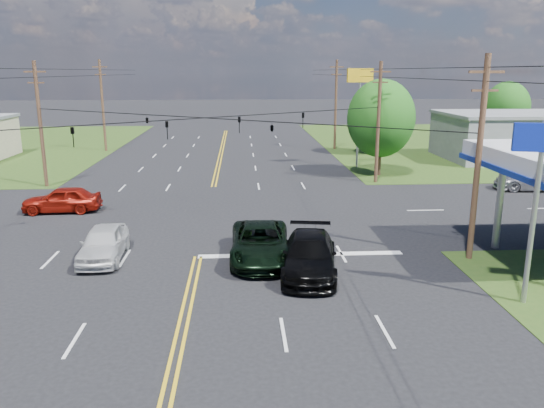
{
  "coord_description": "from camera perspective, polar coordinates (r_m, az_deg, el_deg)",
  "views": [
    {
      "loc": [
        2.12,
        -20.4,
        8.72
      ],
      "look_at": [
        3.71,
        6.0,
        2.09
      ],
      "focal_mm": 35.0,
      "sensor_mm": 36.0,
      "label": 1
    }
  ],
  "objects": [
    {
      "name": "retail_ne",
      "position": [
        59.71,
        24.58,
        6.54
      ],
      "size": [
        14.0,
        10.0,
        4.4
      ],
      "primitive_type": "cube",
      "color": "slate",
      "rests_on": "ground"
    },
    {
      "name": "pole_ne",
      "position": [
        42.97,
        11.37,
        8.72
      ],
      "size": [
        1.6,
        0.28,
        9.5
      ],
      "color": "#472F1E",
      "rests_on": "ground"
    },
    {
      "name": "pole_nw",
      "position": [
        44.23,
        -23.66,
        7.97
      ],
      "size": [
        1.6,
        0.28,
        9.5
      ],
      "color": "#472F1E",
      "rests_on": "ground"
    },
    {
      "name": "pole_left_far",
      "position": [
        62.36,
        -17.76,
        10.15
      ],
      "size": [
        1.6,
        0.28,
        10.0
      ],
      "color": "#472F1E",
      "rests_on": "ground"
    },
    {
      "name": "sedan_red",
      "position": [
        36.21,
        -21.67,
        0.46
      ],
      "size": [
        4.9,
        2.19,
        1.63
      ],
      "primitive_type": "imported",
      "rotation": [
        0.0,
        0.0,
        -1.52
      ],
      "color": "maroon",
      "rests_on": "ground"
    },
    {
      "name": "tree_right_a",
      "position": [
        46.12,
        11.64,
        9.0
      ],
      "size": [
        5.7,
        5.7,
        8.18
      ],
      "color": "#472F1E",
      "rests_on": "ground"
    },
    {
      "name": "ground",
      "position": [
        33.62,
        -6.94,
        -1.07
      ],
      "size": [
        280.0,
        280.0,
        0.0
      ],
      "primitive_type": "plane",
      "color": "black",
      "rests_on": "ground"
    },
    {
      "name": "pickup_white",
      "position": [
        26.48,
        -17.67,
        -4.03
      ],
      "size": [
        2.03,
        4.74,
        1.59
      ],
      "primitive_type": "imported",
      "rotation": [
        0.0,
        0.0,
        0.03
      ],
      "color": "silver",
      "rests_on": "ground"
    },
    {
      "name": "pole_se",
      "position": [
        26.08,
        21.33,
        4.72
      ],
      "size": [
        1.6,
        0.28,
        9.5
      ],
      "color": "#472F1E",
      "rests_on": "ground"
    },
    {
      "name": "pickup_dkgreen",
      "position": [
        25.18,
        -1.27,
        -4.19
      ],
      "size": [
        2.89,
        6.04,
        1.66
      ],
      "primitive_type": "imported",
      "rotation": [
        0.0,
        0.0,
        -0.02
      ],
      "color": "black",
      "rests_on": "ground"
    },
    {
      "name": "stop_bar",
      "position": [
        26.07,
        3.12,
        -5.49
      ],
      "size": [
        10.0,
        0.5,
        0.02
      ],
      "primitive_type": "cube",
      "color": "silver",
      "rests_on": "ground"
    },
    {
      "name": "tree_right_b",
      "position": [
        58.38,
        10.97,
        9.4
      ],
      "size": [
        4.94,
        4.94,
        7.09
      ],
      "color": "#472F1E",
      "rests_on": "ground"
    },
    {
      "name": "suv_black",
      "position": [
        23.57,
        4.05,
        -5.51
      ],
      "size": [
        3.12,
        6.02,
        1.67
      ],
      "primitive_type": "imported",
      "rotation": [
        0.0,
        0.0,
        -0.14
      ],
      "color": "black",
      "rests_on": "ground"
    },
    {
      "name": "power_lines",
      "position": [
        30.47,
        -7.65,
        13.73
      ],
      "size": [
        26.04,
        100.0,
        0.64
      ],
      "color": "black",
      "rests_on": "ground"
    },
    {
      "name": "grass_ne",
      "position": [
        72.83,
        23.56,
        6.03
      ],
      "size": [
        46.0,
        48.0,
        0.03
      ],
      "primitive_type": "cube",
      "color": "#274616",
      "rests_on": "ground"
    },
    {
      "name": "tree_far_r",
      "position": [
        70.19,
        23.92,
        9.48
      ],
      "size": [
        5.32,
        5.32,
        7.63
      ],
      "color": "#472F1E",
      "rests_on": "ground"
    },
    {
      "name": "sedan_far",
      "position": [
        44.55,
        26.32,
        2.4
      ],
      "size": [
        5.93,
        2.96,
        1.65
      ],
      "primitive_type": "imported",
      "rotation": [
        0.0,
        0.0,
        -1.69
      ],
      "color": "#A5A5AA",
      "rests_on": "ground"
    },
    {
      "name": "span_wire_signals",
      "position": [
        32.58,
        -7.26,
        9.17
      ],
      "size": [
        26.0,
        18.0,
        1.13
      ],
      "color": "black",
      "rests_on": "ground"
    },
    {
      "name": "polesign_se",
      "position": [
        21.63,
        26.87,
        3.73
      ],
      "size": [
        2.04,
        0.82,
        7.01
      ],
      "color": "#A5A5AA",
      "rests_on": "ground"
    },
    {
      "name": "polesign_ne",
      "position": [
        49.7,
        9.41,
        12.06
      ],
      "size": [
        2.47,
        0.7,
        8.99
      ],
      "color": "#A5A5AA",
      "rests_on": "ground"
    },
    {
      "name": "pole_right_far",
      "position": [
        61.47,
        6.87,
        10.66
      ],
      "size": [
        1.6,
        0.28,
        10.0
      ],
      "color": "#472F1E",
      "rests_on": "ground"
    }
  ]
}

